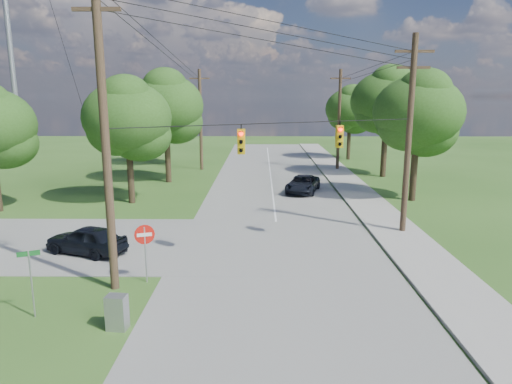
{
  "coord_description": "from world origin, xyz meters",
  "views": [
    {
      "loc": [
        1.1,
        -16.22,
        7.34
      ],
      "look_at": [
        0.86,
        5.0,
        2.89
      ],
      "focal_mm": 32.0,
      "sensor_mm": 36.0,
      "label": 1
    }
  ],
  "objects_px": {
    "pole_north_e": "(339,119)",
    "control_cabinet": "(117,312)",
    "pole_north_w": "(201,119)",
    "car_main_north": "(303,184)",
    "pole_ne": "(409,133)",
    "car_cross_dark": "(86,240)",
    "do_not_enter_sign": "(145,241)",
    "pole_sw": "(104,128)"
  },
  "relations": [
    {
      "from": "pole_sw",
      "to": "pole_ne",
      "type": "height_order",
      "value": "pole_sw"
    },
    {
      "from": "pole_north_e",
      "to": "car_main_north",
      "type": "distance_m",
      "value": 13.02
    },
    {
      "from": "control_cabinet",
      "to": "do_not_enter_sign",
      "type": "height_order",
      "value": "do_not_enter_sign"
    },
    {
      "from": "pole_north_w",
      "to": "car_main_north",
      "type": "relative_size",
      "value": 2.15
    },
    {
      "from": "do_not_enter_sign",
      "to": "control_cabinet",
      "type": "bearing_deg",
      "value": -108.39
    },
    {
      "from": "pole_north_w",
      "to": "pole_ne",
      "type": "bearing_deg",
      "value": -57.71
    },
    {
      "from": "pole_north_e",
      "to": "control_cabinet",
      "type": "height_order",
      "value": "pole_north_e"
    },
    {
      "from": "pole_sw",
      "to": "pole_north_w",
      "type": "xyz_separation_m",
      "value": [
        -0.4,
        29.6,
        -1.1
      ]
    },
    {
      "from": "pole_north_w",
      "to": "do_not_enter_sign",
      "type": "relative_size",
      "value": 4.17
    },
    {
      "from": "pole_sw",
      "to": "pole_north_w",
      "type": "height_order",
      "value": "pole_sw"
    },
    {
      "from": "pole_north_w",
      "to": "car_main_north",
      "type": "height_order",
      "value": "pole_north_w"
    },
    {
      "from": "pole_north_w",
      "to": "control_cabinet",
      "type": "height_order",
      "value": "pole_north_w"
    },
    {
      "from": "pole_north_e",
      "to": "pole_north_w",
      "type": "distance_m",
      "value": 13.9
    },
    {
      "from": "pole_sw",
      "to": "car_cross_dark",
      "type": "relative_size",
      "value": 3.03
    },
    {
      "from": "pole_ne",
      "to": "car_main_north",
      "type": "bearing_deg",
      "value": 113.11
    },
    {
      "from": "pole_sw",
      "to": "control_cabinet",
      "type": "distance_m",
      "value": 6.59
    },
    {
      "from": "pole_north_w",
      "to": "control_cabinet",
      "type": "xyz_separation_m",
      "value": [
        1.5,
        -32.8,
        -4.55
      ]
    },
    {
      "from": "car_cross_dark",
      "to": "pole_sw",
      "type": "bearing_deg",
      "value": 53.39
    },
    {
      "from": "pole_ne",
      "to": "do_not_enter_sign",
      "type": "relative_size",
      "value": 4.38
    },
    {
      "from": "pole_north_e",
      "to": "car_cross_dark",
      "type": "height_order",
      "value": "pole_north_e"
    },
    {
      "from": "pole_north_w",
      "to": "do_not_enter_sign",
      "type": "distance_m",
      "value": 29.24
    },
    {
      "from": "control_cabinet",
      "to": "do_not_enter_sign",
      "type": "bearing_deg",
      "value": 96.59
    },
    {
      "from": "pole_north_e",
      "to": "pole_ne",
      "type": "bearing_deg",
      "value": -90.0
    },
    {
      "from": "pole_north_w",
      "to": "control_cabinet",
      "type": "distance_m",
      "value": 33.15
    },
    {
      "from": "pole_north_e",
      "to": "control_cabinet",
      "type": "distance_m",
      "value": 35.36
    },
    {
      "from": "pole_north_w",
      "to": "car_cross_dark",
      "type": "relative_size",
      "value": 2.52
    },
    {
      "from": "pole_north_w",
      "to": "car_cross_dark",
      "type": "distance_m",
      "value": 26.12
    },
    {
      "from": "pole_sw",
      "to": "car_main_north",
      "type": "xyz_separation_m",
      "value": [
        8.96,
        18.24,
        -5.55
      ]
    },
    {
      "from": "pole_ne",
      "to": "car_cross_dark",
      "type": "distance_m",
      "value": 17.16
    },
    {
      "from": "pole_ne",
      "to": "do_not_enter_sign",
      "type": "distance_m",
      "value": 14.72
    },
    {
      "from": "car_cross_dark",
      "to": "control_cabinet",
      "type": "height_order",
      "value": "car_cross_dark"
    },
    {
      "from": "pole_north_e",
      "to": "do_not_enter_sign",
      "type": "xyz_separation_m",
      "value": [
        -12.4,
        -29.0,
        -3.38
      ]
    },
    {
      "from": "pole_ne",
      "to": "car_main_north",
      "type": "height_order",
      "value": "pole_ne"
    },
    {
      "from": "pole_north_e",
      "to": "car_cross_dark",
      "type": "relative_size",
      "value": 2.52
    },
    {
      "from": "pole_ne",
      "to": "car_cross_dark",
      "type": "height_order",
      "value": "pole_ne"
    },
    {
      "from": "pole_ne",
      "to": "control_cabinet",
      "type": "bearing_deg",
      "value": -138.95
    },
    {
      "from": "car_cross_dark",
      "to": "pole_north_w",
      "type": "bearing_deg",
      "value": -164.57
    },
    {
      "from": "car_cross_dark",
      "to": "car_main_north",
      "type": "xyz_separation_m",
      "value": [
        11.53,
        14.29,
        -0.03
      ]
    },
    {
      "from": "car_main_north",
      "to": "control_cabinet",
      "type": "height_order",
      "value": "car_main_north"
    },
    {
      "from": "pole_north_e",
      "to": "do_not_enter_sign",
      "type": "relative_size",
      "value": 4.17
    },
    {
      "from": "pole_ne",
      "to": "pole_north_w",
      "type": "distance_m",
      "value": 26.03
    },
    {
      "from": "pole_ne",
      "to": "control_cabinet",
      "type": "height_order",
      "value": "pole_ne"
    }
  ]
}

